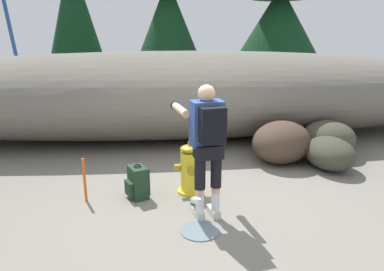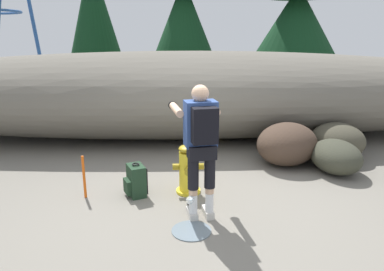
% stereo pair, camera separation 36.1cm
% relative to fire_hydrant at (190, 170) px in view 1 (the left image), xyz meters
% --- Properties ---
extents(ground_plane, '(56.00, 56.00, 0.04)m').
position_rel_fire_hydrant_xyz_m(ground_plane, '(0.09, -0.39, -0.36)').
color(ground_plane, slate).
extents(dirt_embankment, '(15.84, 3.20, 1.83)m').
position_rel_fire_hydrant_xyz_m(dirt_embankment, '(0.09, 3.03, 0.57)').
color(dirt_embankment, '#666056').
rests_on(dirt_embankment, ground_plane).
extents(fire_hydrant, '(0.43, 0.39, 0.75)m').
position_rel_fire_hydrant_xyz_m(fire_hydrant, '(0.00, 0.00, 0.00)').
color(fire_hydrant, yellow).
rests_on(fire_hydrant, ground_plane).
extents(hydrant_water_jet, '(0.45, 1.12, 0.51)m').
position_rel_fire_hydrant_xyz_m(hydrant_water_jet, '(0.00, -0.70, -0.20)').
color(hydrant_water_jet, silver).
rests_on(hydrant_water_jet, ground_plane).
extents(utility_worker, '(0.63, 1.02, 1.62)m').
position_rel_fire_hydrant_xyz_m(utility_worker, '(0.12, -0.70, 0.68)').
color(utility_worker, beige).
rests_on(utility_worker, ground_plane).
extents(spare_backpack, '(0.35, 0.35, 0.47)m').
position_rel_fire_hydrant_xyz_m(spare_backpack, '(-0.72, -0.07, -0.13)').
color(spare_backpack, '#1E3823').
rests_on(spare_backpack, ground_plane).
extents(boulder_large, '(1.26, 1.24, 0.65)m').
position_rel_fire_hydrant_xyz_m(boulder_large, '(2.72, 1.35, -0.02)').
color(boulder_large, '#434032').
rests_on(boulder_large, ground_plane).
extents(boulder_mid, '(1.46, 1.42, 0.72)m').
position_rel_fire_hydrant_xyz_m(boulder_mid, '(1.72, 1.08, 0.02)').
color(boulder_mid, '#443428').
rests_on(boulder_mid, ground_plane).
extents(boulder_small, '(0.83, 1.02, 0.54)m').
position_rel_fire_hydrant_xyz_m(boulder_small, '(2.39, 0.66, -0.07)').
color(boulder_small, '#38392D').
rests_on(boulder_small, ground_plane).
extents(boulder_outlier, '(0.77, 0.84, 0.49)m').
position_rel_fire_hydrant_xyz_m(boulder_outlier, '(2.08, 1.71, -0.10)').
color(boulder_outlier, '#43372E').
rests_on(boulder_outlier, ground_plane).
extents(pine_tree_left, '(2.15, 2.15, 5.48)m').
position_rel_fire_hydrant_xyz_m(pine_tree_left, '(0.09, 6.78, 2.62)').
color(pine_tree_left, '#47331E').
rests_on(pine_tree_left, ground_plane).
extents(pine_tree_center, '(2.84, 2.84, 5.20)m').
position_rel_fire_hydrant_xyz_m(pine_tree_center, '(3.63, 6.93, 2.55)').
color(pine_tree_center, '#47331E').
rests_on(pine_tree_center, ground_plane).
extents(survey_stake, '(0.04, 0.04, 0.60)m').
position_rel_fire_hydrant_xyz_m(survey_stake, '(-1.42, -0.10, -0.04)').
color(survey_stake, '#E55914').
rests_on(survey_stake, ground_plane).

